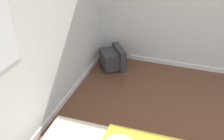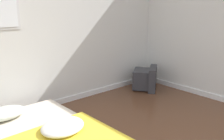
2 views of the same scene
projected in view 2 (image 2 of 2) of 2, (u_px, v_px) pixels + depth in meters
The scene contains 2 objects.
wall_back at pixel (23, 27), 3.53m from camera, with size 7.65×0.08×2.60m.
crt_tv at pixel (146, 78), 4.85m from camera, with size 0.67×0.65×0.44m.
Camera 2 is at (-1.41, -0.86, 1.59)m, focal length 40.00 mm.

